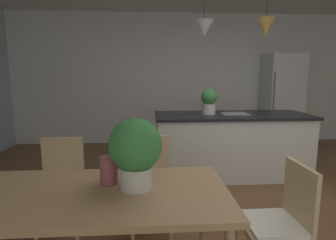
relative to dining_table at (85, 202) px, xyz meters
The scene contains 13 objects.
ground_plane 2.03m from the dining_table, 32.41° to the left, with size 10.00×8.40×0.04m, color brown.
wall_back_kitchen 4.63m from the dining_table, 69.34° to the left, with size 10.00×0.12×2.70m, color silver.
dining_table is the anchor object (origin of this frame).
chair_far_left 0.92m from the dining_table, 117.24° to the left, with size 0.41×0.41×0.87m.
chair_far_right 0.92m from the dining_table, 63.07° to the left, with size 0.43×0.43×0.87m.
chair_kitchen_end 1.29m from the dining_table, ahead, with size 0.41×0.41×0.87m.
kitchen_island 2.68m from the dining_table, 53.83° to the left, with size 2.18×0.85×0.91m.
refrigerator 4.99m from the dining_table, 51.23° to the left, with size 0.71×0.67×1.86m.
pendant_over_island_main 2.82m from the dining_table, 61.87° to the left, with size 0.26×0.26×0.75m.
pendant_over_island_aux 3.27m from the dining_table, 47.15° to the left, with size 0.25×0.25×0.75m.
potted_plant_on_island 2.53m from the dining_table, 60.05° to the left, with size 0.23×0.23×0.36m.
potted_plant_on_table 0.46m from the dining_table, ahead, with size 0.34×0.34×0.46m.
vase_on_dining_table 0.25m from the dining_table, 43.67° to the left, with size 0.12×0.12×0.19m.
Camera 1 is at (-1.20, -2.72, 1.46)m, focal length 29.87 mm.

